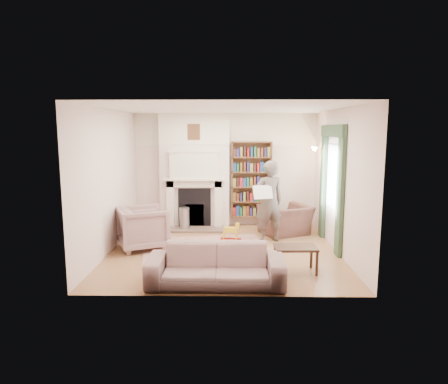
{
  "coord_description": "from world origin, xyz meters",
  "views": [
    {
      "loc": [
        0.13,
        -7.75,
        2.4
      ],
      "look_at": [
        0.0,
        0.25,
        1.15
      ],
      "focal_mm": 32.0,
      "sensor_mm": 36.0,
      "label": 1
    }
  ],
  "objects_px": {
    "bookcase": "(251,180)",
    "coffee_table": "(295,259)",
    "sofa": "(216,265)",
    "paraffin_heater": "(184,219)",
    "man_reading": "(269,201)",
    "rocking_horse": "(230,232)",
    "armchair_reading": "(285,220)",
    "armchair_left": "(143,228)"
  },
  "relations": [
    {
      "from": "bookcase",
      "to": "paraffin_heater",
      "type": "xyz_separation_m",
      "value": [
        -1.63,
        -0.49,
        -0.9
      ]
    },
    {
      "from": "armchair_reading",
      "to": "man_reading",
      "type": "relative_size",
      "value": 0.59
    },
    {
      "from": "armchair_left",
      "to": "paraffin_heater",
      "type": "bearing_deg",
      "value": -47.93
    },
    {
      "from": "man_reading",
      "to": "rocking_horse",
      "type": "bearing_deg",
      "value": -19.26
    },
    {
      "from": "armchair_reading",
      "to": "bookcase",
      "type": "bearing_deg",
      "value": -73.48
    },
    {
      "from": "bookcase",
      "to": "coffee_table",
      "type": "relative_size",
      "value": 2.64
    },
    {
      "from": "armchair_reading",
      "to": "paraffin_heater",
      "type": "xyz_separation_m",
      "value": [
        -2.38,
        0.34,
        -0.06
      ]
    },
    {
      "from": "armchair_reading",
      "to": "rocking_horse",
      "type": "xyz_separation_m",
      "value": [
        -1.27,
        -0.57,
        -0.14
      ]
    },
    {
      "from": "armchair_reading",
      "to": "sofa",
      "type": "bearing_deg",
      "value": 38.28
    },
    {
      "from": "armchair_left",
      "to": "paraffin_heater",
      "type": "height_order",
      "value": "armchair_left"
    },
    {
      "from": "armchair_reading",
      "to": "coffee_table",
      "type": "height_order",
      "value": "armchair_reading"
    },
    {
      "from": "sofa",
      "to": "man_reading",
      "type": "relative_size",
      "value": 1.21
    },
    {
      "from": "sofa",
      "to": "rocking_horse",
      "type": "xyz_separation_m",
      "value": [
        0.23,
        2.49,
        -0.11
      ]
    },
    {
      "from": "coffee_table",
      "to": "rocking_horse",
      "type": "bearing_deg",
      "value": 117.68
    },
    {
      "from": "bookcase",
      "to": "armchair_reading",
      "type": "relative_size",
      "value": 1.78
    },
    {
      "from": "armchair_left",
      "to": "coffee_table",
      "type": "xyz_separation_m",
      "value": [
        2.88,
        -1.34,
        -0.2
      ]
    },
    {
      "from": "man_reading",
      "to": "rocking_horse",
      "type": "height_order",
      "value": "man_reading"
    },
    {
      "from": "armchair_reading",
      "to": "coffee_table",
      "type": "xyz_separation_m",
      "value": [
        -0.17,
        -2.5,
        -0.11
      ]
    },
    {
      "from": "armchair_left",
      "to": "man_reading",
      "type": "relative_size",
      "value": 0.53
    },
    {
      "from": "coffee_table",
      "to": "rocking_horse",
      "type": "relative_size",
      "value": 1.53
    },
    {
      "from": "armchair_left",
      "to": "rocking_horse",
      "type": "relative_size",
      "value": 2.06
    },
    {
      "from": "bookcase",
      "to": "armchair_reading",
      "type": "height_order",
      "value": "bookcase"
    },
    {
      "from": "armchair_reading",
      "to": "armchair_left",
      "type": "distance_m",
      "value": 3.27
    },
    {
      "from": "sofa",
      "to": "rocking_horse",
      "type": "relative_size",
      "value": 4.65
    },
    {
      "from": "sofa",
      "to": "coffee_table",
      "type": "height_order",
      "value": "sofa"
    },
    {
      "from": "sofa",
      "to": "paraffin_heater",
      "type": "bearing_deg",
      "value": 104.78
    },
    {
      "from": "man_reading",
      "to": "coffee_table",
      "type": "height_order",
      "value": "man_reading"
    },
    {
      "from": "armchair_reading",
      "to": "paraffin_heater",
      "type": "height_order",
      "value": "armchair_reading"
    },
    {
      "from": "man_reading",
      "to": "coffee_table",
      "type": "xyz_separation_m",
      "value": [
        0.28,
        -1.9,
        -0.65
      ]
    },
    {
      "from": "bookcase",
      "to": "coffee_table",
      "type": "bearing_deg",
      "value": -80.09
    },
    {
      "from": "bookcase",
      "to": "armchair_left",
      "type": "height_order",
      "value": "bookcase"
    },
    {
      "from": "coffee_table",
      "to": "paraffin_heater",
      "type": "bearing_deg",
      "value": 125.75
    },
    {
      "from": "paraffin_heater",
      "to": "rocking_horse",
      "type": "relative_size",
      "value": 1.2
    },
    {
      "from": "sofa",
      "to": "bookcase",
      "type": "bearing_deg",
      "value": 79.52
    },
    {
      "from": "armchair_left",
      "to": "man_reading",
      "type": "distance_m",
      "value": 2.7
    },
    {
      "from": "bookcase",
      "to": "coffee_table",
      "type": "distance_m",
      "value": 3.52
    },
    {
      "from": "paraffin_heater",
      "to": "coffee_table",
      "type": "bearing_deg",
      "value": -52.21
    },
    {
      "from": "armchair_left",
      "to": "rocking_horse",
      "type": "distance_m",
      "value": 1.88
    },
    {
      "from": "coffee_table",
      "to": "rocking_horse",
      "type": "xyz_separation_m",
      "value": [
        -1.1,
        1.93,
        -0.02
      ]
    },
    {
      "from": "bookcase",
      "to": "man_reading",
      "type": "distance_m",
      "value": 1.5
    },
    {
      "from": "armchair_left",
      "to": "sofa",
      "type": "xyz_separation_m",
      "value": [
        1.55,
        -1.91,
        -0.12
      ]
    },
    {
      "from": "sofa",
      "to": "coffee_table",
      "type": "relative_size",
      "value": 3.04
    }
  ]
}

